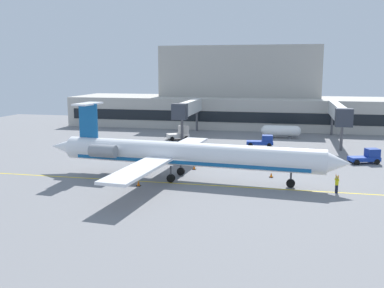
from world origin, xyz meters
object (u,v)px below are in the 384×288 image
baggage_tug (180,133)px  pushback_tractor (262,141)px  fuel_tank (281,131)px  marshaller (337,184)px  regional_jet (183,154)px  belt_loader (367,157)px

baggage_tug → pushback_tractor: (14.51, -4.07, -0.22)m
fuel_tank → marshaller: bearing=-79.9°
fuel_tank → pushback_tractor: bearing=-105.3°
baggage_tug → fuel_tank: baggage_tug is taller
regional_jet → belt_loader: bearing=31.8°
baggage_tug → marshaller: size_ratio=2.18×
regional_jet → baggage_tug: (-7.12, 27.15, -1.78)m
marshaller → baggage_tug: bearing=128.6°
baggage_tug → pushback_tractor: bearing=-15.7°
baggage_tug → marshaller: (23.36, -29.27, -0.13)m
regional_jet → fuel_tank: 34.29m
regional_jet → baggage_tug: bearing=104.7°
regional_jet → baggage_tug: size_ratio=8.48×
regional_jet → pushback_tractor: regional_jet is taller
regional_jet → pushback_tractor: (7.39, 23.08, -2.00)m
pushback_tractor → belt_loader: belt_loader is taller
baggage_tug → belt_loader: size_ratio=0.97×
pushback_tractor → fuel_tank: 10.03m
regional_jet → marshaller: 16.49m
pushback_tractor → marshaller: 26.71m
pushback_tractor → marshaller: bearing=-70.6°
fuel_tank → marshaller: 35.41m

